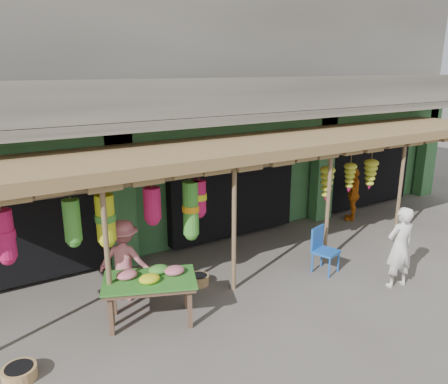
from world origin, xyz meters
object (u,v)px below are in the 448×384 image
person_vendor (353,194)px  person_front (400,247)px  blue_chair (322,247)px  flower_table (151,281)px  person_shopper (125,260)px

person_vendor → person_front: bearing=18.7°
blue_chair → person_vendor: bearing=15.5°
flower_table → person_front: person_front is taller
blue_chair → person_front: size_ratio=0.59×
person_front → person_vendor: person_front is taller
flower_table → person_shopper: bearing=118.7°
flower_table → blue_chair: bearing=19.8°
flower_table → blue_chair: 3.93m
blue_chair → person_vendor: (3.15, 2.01, 0.22)m
person_shopper → person_vendor: bearing=-133.2°
flower_table → person_vendor: bearing=36.7°
blue_chair → person_front: 1.57m
person_shopper → person_front: bearing=-166.9°
person_front → person_vendor: bearing=-115.0°
blue_chair → person_shopper: (-4.04, 1.13, 0.24)m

